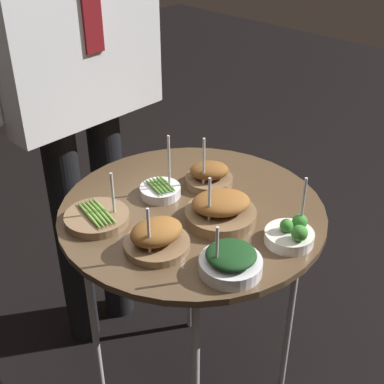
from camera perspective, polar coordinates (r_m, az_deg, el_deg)
serving_cart at (r=1.42m, az=0.00°, el=-3.46°), size 0.69×0.69×0.73m
bowl_roast_mid_right at (r=1.48m, az=1.83°, el=1.74°), size 0.14×0.13×0.16m
bowl_roast_back_left at (r=1.24m, az=-3.80°, el=-4.85°), size 0.16×0.16×0.14m
bowl_roast_front_left at (r=1.33m, az=3.08°, el=-1.93°), size 0.18×0.18×0.15m
bowl_asparagus_center at (r=1.36m, az=-10.10°, el=-2.67°), size 0.16×0.16×0.13m
bowl_spinach_front_right at (r=1.18m, az=4.14°, el=-7.39°), size 0.14×0.14×0.13m
bowl_broccoli_front_center at (r=1.28m, az=10.53°, el=-4.44°), size 0.12×0.12×0.17m
bowl_asparagus_mid_left at (r=1.44m, az=-3.38°, el=0.24°), size 0.11×0.11×0.17m
waiter_figure at (r=1.58m, az=-13.05°, el=16.39°), size 0.64×0.24×1.73m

